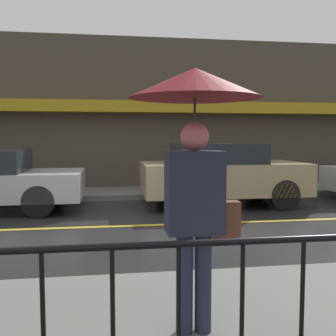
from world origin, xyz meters
The scene contains 7 objects.
ground_plane centered at (0.00, 0.00, 0.00)m, with size 80.00×80.00×0.00m, color #262628.
sidewalk_far centered at (0.00, 3.96, 0.07)m, with size 28.00×1.86×0.15m.
lane_marking centered at (0.00, 0.00, 0.00)m, with size 25.20×0.12×0.01m.
building_storefront centered at (0.00, 5.01, 2.40)m, with size 28.00×0.85×4.76m.
railing_foreground centered at (0.00, -5.55, 0.80)m, with size 12.00×0.04×1.05m.
pedestrian centered at (0.65, -4.45, 1.77)m, with size 1.01×1.01×2.07m.
car_tan centered at (2.72, 1.90, 0.80)m, with size 3.96×1.86×1.54m.
Camera 1 is at (-0.01, -7.39, 1.70)m, focal length 42.00 mm.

